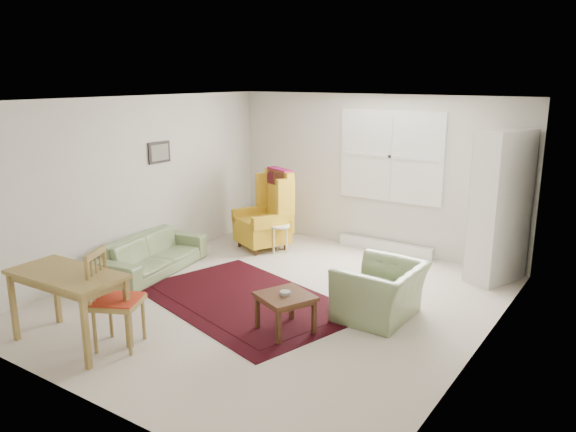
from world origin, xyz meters
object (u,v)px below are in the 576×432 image
Objects in this scene: cabinet at (501,207)px; desk_chair at (118,300)px; stool at (279,238)px; wingback_chair at (262,210)px; sofa at (153,247)px; desk at (70,308)px; armchair at (381,286)px; coffee_table at (285,313)px.

desk_chair is (-2.75, -4.25, -0.52)m from cabinet.
cabinet is at bearing -59.28° from desk_chair.
stool is 3.38m from cabinet.
wingback_chair is 2.81× the size of stool.
desk is (0.98, -2.07, 0.04)m from sofa.
armchair is 2.15× the size of stool.
wingback_chair reaches higher than desk_chair.
armchair is at bearing -94.03° from sofa.
armchair is at bearing 45.24° from desk.
wingback_chair is at bearing -116.59° from armchair.
stool is (-1.71, 2.34, 0.01)m from coffee_table.
desk_chair is (0.82, -3.62, -0.13)m from wingback_chair.
wingback_chair is 2.41× the size of coffee_table.
stool is 3.85m from desk.
coffee_table is 0.26× the size of cabinet.
coffee_table is 1.17× the size of stool.
desk reaches higher than sofa.
desk_chair is at bearing -82.64° from stool.
coffee_table is 1.79m from desk_chair.
desk_chair is at bearing 28.39° from desk.
wingback_chair is (0.63, 1.80, 0.29)m from sofa.
desk is at bearing -138.79° from coffee_table.
stool reaches higher than coffee_table.
wingback_chair is at bearing -13.55° from desk_chair.
armchair reaches higher than sofa.
coffee_table is (-0.71, -0.94, -0.17)m from armchair.
desk_chair reaches higher than desk.
armchair is 0.79× the size of desk.
sofa reaches higher than stool.
wingback_chair is 3.71m from desk_chair.
stool is at bearing 126.24° from coffee_table.
armchair is 0.95× the size of desk_chair.
desk_chair is (0.47, 0.25, 0.12)m from desk.
wingback_chair is 1.03× the size of desk.
desk is at bearing -60.99° from wingback_chair.
cabinet is 5.57m from desk.
desk_chair reaches higher than stool.
armchair reaches higher than coffee_table.
armchair is at bearing -29.92° from stool.
armchair reaches higher than stool.
wingback_chair reaches higher than armchair.
desk_chair reaches higher than sofa.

